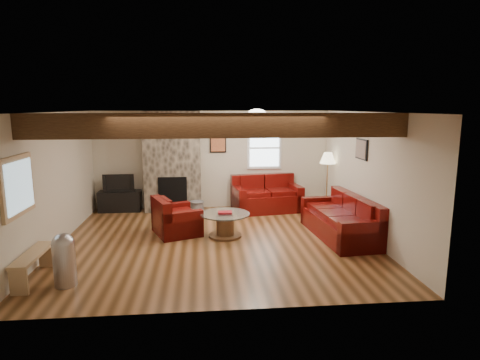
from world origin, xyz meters
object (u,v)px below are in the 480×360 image
object	(u,v)px
sofa_three	(340,217)
armchair_red	(177,216)
loveseat	(267,194)
floor_lamp	(328,161)
television	(119,182)
coffee_table	(225,225)
tv_cabinet	(120,201)

from	to	relation	value
sofa_three	armchair_red	size ratio (longest dim) A/B	2.28
loveseat	armchair_red	size ratio (longest dim) A/B	1.76
sofa_three	floor_lamp	xyz separation A→B (m)	(0.32, 1.90, 0.87)
armchair_red	floor_lamp	size ratio (longest dim) A/B	0.63
television	floor_lamp	distance (m)	5.21
television	floor_lamp	world-z (taller)	floor_lamp
floor_lamp	coffee_table	bearing A→B (deg)	-147.29
floor_lamp	tv_cabinet	bearing A→B (deg)	173.35
loveseat	coffee_table	bearing A→B (deg)	-128.79
armchair_red	tv_cabinet	distance (m)	2.51
sofa_three	television	world-z (taller)	television
television	floor_lamp	bearing A→B (deg)	-6.65
coffee_table	floor_lamp	bearing A→B (deg)	32.71
sofa_three	tv_cabinet	xyz separation A→B (m)	(-4.82, 2.50, -0.16)
coffee_table	tv_cabinet	world-z (taller)	coffee_table
sofa_three	tv_cabinet	world-z (taller)	sofa_three
sofa_three	loveseat	bearing A→B (deg)	-157.58
sofa_three	armchair_red	bearing A→B (deg)	-103.81
tv_cabinet	television	distance (m)	0.48
coffee_table	television	distance (m)	3.44
loveseat	coffee_table	world-z (taller)	loveseat
armchair_red	loveseat	bearing A→B (deg)	-73.27
sofa_three	coffee_table	xyz separation A→B (m)	(-2.30, 0.22, -0.17)
armchair_red	television	bearing A→B (deg)	16.53
tv_cabinet	television	size ratio (longest dim) A/B	1.36
coffee_table	tv_cabinet	distance (m)	3.40
armchair_red	tv_cabinet	xyz separation A→B (m)	(-1.54, 1.98, -0.12)
coffee_table	television	bearing A→B (deg)	137.83
sofa_three	floor_lamp	distance (m)	2.11
coffee_table	loveseat	bearing A→B (deg)	59.50
sofa_three	loveseat	world-z (taller)	loveseat
loveseat	floor_lamp	distance (m)	1.71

